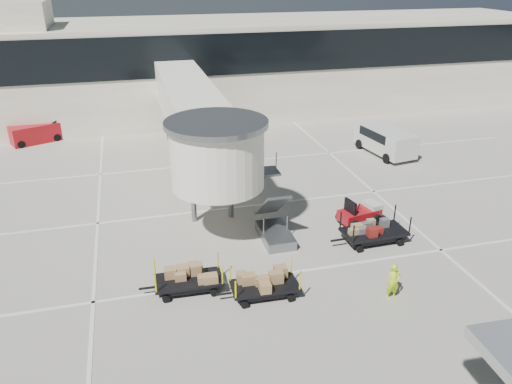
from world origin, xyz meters
TOP-DOWN VIEW (x-y plane):
  - ground at (0.00, 0.00)m, footprint 140.00×140.00m
  - lane_markings at (-0.67, 9.33)m, footprint 40.00×30.00m
  - terminal at (-0.35, 29.94)m, footprint 64.00×12.11m
  - jet_bridge at (-3.97, 12.26)m, footprint 5.70×20.40m
  - baggage_tug at (3.44, 5.57)m, footprint 2.40×1.81m
  - suitcase_cart at (3.28, 3.57)m, footprint 3.86×1.64m
  - box_cart_near at (-3.07, 0.64)m, footprint 3.39×1.45m
  - box_cart_far at (-6.08, 1.82)m, footprint 3.47×1.50m
  - ground_worker at (1.83, -0.80)m, footprint 0.60×0.41m
  - minivan at (9.71, 15.01)m, footprint 2.78×5.19m
  - belt_loader at (-14.83, 24.01)m, footprint 4.09×2.84m

SIDE VIEW (x-z plane):
  - ground at x=0.00m, z-range 0.00..0.00m
  - lane_markings at x=-0.67m, z-range 0.00..0.02m
  - box_cart_near at x=-3.07m, z-range -0.14..1.18m
  - baggage_tug at x=3.44m, z-range -0.20..1.26m
  - box_cart_far at x=-6.08m, z-range -0.13..1.21m
  - suitcase_cart at x=3.28m, z-range -0.21..1.29m
  - belt_loader at x=-14.83m, z-range -0.22..1.64m
  - ground_worker at x=1.83m, z-range 0.00..1.61m
  - minivan at x=9.71m, z-range 0.19..2.06m
  - terminal at x=-0.35m, z-range -3.49..11.71m
  - jet_bridge at x=-3.97m, z-range 1.27..7.30m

